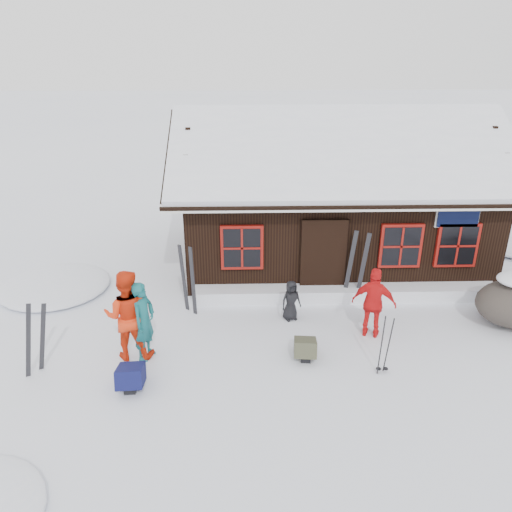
# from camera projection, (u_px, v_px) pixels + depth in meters

# --- Properties ---
(ground) EXTENTS (120.00, 120.00, 0.00)m
(ground) POSITION_uv_depth(u_px,v_px,m) (295.00, 350.00, 10.47)
(ground) COLOR white
(ground) RESTS_ON ground
(mountain_hut) EXTENTS (8.90, 6.09, 4.42)m
(mountain_hut) POSITION_uv_depth(u_px,v_px,m) (331.00, 206.00, 14.45)
(mountain_hut) COLOR black
(mountain_hut) RESTS_ON ground
(snow_drift) EXTENTS (7.60, 0.60, 0.35)m
(snow_drift) POSITION_uv_depth(u_px,v_px,m) (346.00, 293.00, 12.50)
(snow_drift) COLOR white
(snow_drift) RESTS_ON ground
(snow_mounds) EXTENTS (20.60, 13.20, 0.48)m
(snow_mounds) POSITION_uv_depth(u_px,v_px,m) (355.00, 306.00, 12.22)
(snow_mounds) COLOR white
(snow_mounds) RESTS_ON ground
(skier_teal) EXTENTS (0.59, 0.71, 1.69)m
(skier_teal) POSITION_uv_depth(u_px,v_px,m) (144.00, 321.00, 9.94)
(skier_teal) COLOR #145A5F
(skier_teal) RESTS_ON ground
(skier_orange_left) EXTENTS (0.95, 0.75, 1.92)m
(skier_orange_left) POSITION_uv_depth(u_px,v_px,m) (128.00, 315.00, 9.92)
(skier_orange_left) COLOR red
(skier_orange_left) RESTS_ON ground
(skier_orange_right) EXTENTS (1.02, 0.70, 1.61)m
(skier_orange_right) POSITION_uv_depth(u_px,v_px,m) (374.00, 303.00, 10.69)
(skier_orange_right) COLOR red
(skier_orange_right) RESTS_ON ground
(skier_crouched) EXTENTS (0.55, 0.46, 0.97)m
(skier_crouched) POSITION_uv_depth(u_px,v_px,m) (291.00, 300.00, 11.47)
(skier_crouched) COLOR black
(skier_crouched) RESTS_ON ground
(ski_pair_left) EXTENTS (0.55, 0.30, 1.53)m
(ski_pair_left) POSITION_uv_depth(u_px,v_px,m) (35.00, 340.00, 9.55)
(ski_pair_left) COLOR black
(ski_pair_left) RESTS_ON ground
(ski_pair_mid) EXTENTS (0.40, 0.30, 1.73)m
(ski_pair_mid) POSITION_uv_depth(u_px,v_px,m) (188.00, 281.00, 11.67)
(ski_pair_mid) COLOR black
(ski_pair_mid) RESTS_ON ground
(ski_pair_right) EXTENTS (0.57, 0.23, 1.88)m
(ski_pair_right) POSITION_uv_depth(u_px,v_px,m) (356.00, 267.00, 12.17)
(ski_pair_right) COLOR black
(ski_pair_right) RESTS_ON ground
(ski_poles) EXTENTS (0.23, 0.11, 1.28)m
(ski_poles) POSITION_uv_depth(u_px,v_px,m) (385.00, 346.00, 9.55)
(ski_poles) COLOR black
(ski_poles) RESTS_ON ground
(backpack_blue) EXTENTS (0.53, 0.67, 0.35)m
(backpack_blue) POSITION_uv_depth(u_px,v_px,m) (131.00, 380.00, 9.29)
(backpack_blue) COLOR #101346
(backpack_blue) RESTS_ON ground
(backpack_olive) EXTENTS (0.50, 0.64, 0.32)m
(backpack_olive) POSITION_uv_depth(u_px,v_px,m) (305.00, 351.00, 10.18)
(backpack_olive) COLOR #424330
(backpack_olive) RESTS_ON ground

